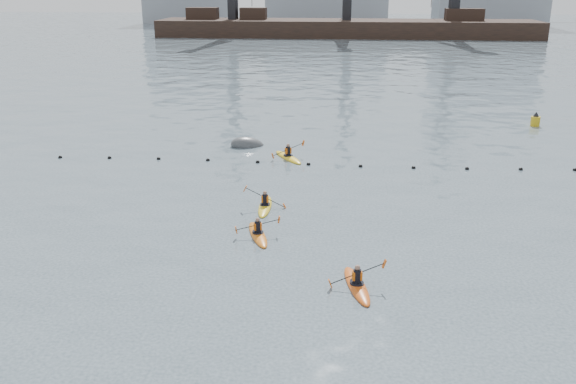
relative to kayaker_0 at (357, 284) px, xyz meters
The scene contains 8 objects.
float_line 14.91m from the kayaker_0, 94.12° to the left, with size 33.24×0.73×0.24m.
barge_pier 102.35m from the kayaker_0, 90.44° to the left, with size 72.00×19.30×29.50m.
kayaker_0 is the anchor object (origin of this frame).
kayaker_2 5.82m from the kayaker_0, 134.19° to the left, with size 1.85×2.88×0.91m.
kayaker_3 8.62m from the kayaker_0, 119.05° to the left, with size 2.04×2.92×1.18m.
kayaker_5 16.51m from the kayaker_0, 103.58° to the left, with size 2.21×3.06×1.11m.
mooring_buoy 19.90m from the kayaker_0, 109.83° to the left, with size 2.27×1.34×1.14m, color #3A3D3F.
nav_buoy 29.57m from the kayaker_0, 62.98° to the left, with size 0.66×0.66×1.20m.
Camera 1 is at (-0.07, -11.44, 10.06)m, focal length 38.00 mm.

